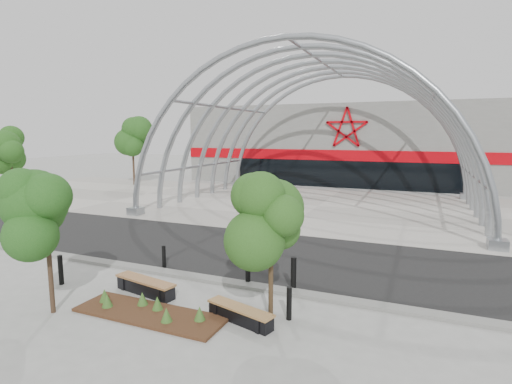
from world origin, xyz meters
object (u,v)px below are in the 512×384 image
bollard_2 (248,270)px  street_tree_1 (271,221)px  bench_1 (240,315)px  bench_0 (145,287)px  street_tree_0 (45,209)px

bollard_2 → street_tree_1: bearing=-52.8°
bench_1 → bollard_2: bollard_2 is taller
bench_0 → bench_1: size_ratio=1.11×
bench_0 → bench_1: 3.73m
bench_1 → bollard_2: (-0.93, 2.62, 0.32)m
street_tree_1 → bollard_2: street_tree_1 is taller
bollard_2 → bench_1: bearing=-70.6°
bollard_2 → bench_0: bearing=-143.8°
street_tree_0 → bollard_2: (4.35, 4.17, -2.52)m
bench_1 → street_tree_0: bearing=-163.6°
street_tree_1 → bench_1: street_tree_1 is taller
bench_0 → bollard_2: bollard_2 is taller
street_tree_0 → bollard_2: bearing=43.8°
street_tree_1 → street_tree_0: bearing=-161.7°
street_tree_0 → bench_0: (1.60, 2.16, -2.82)m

